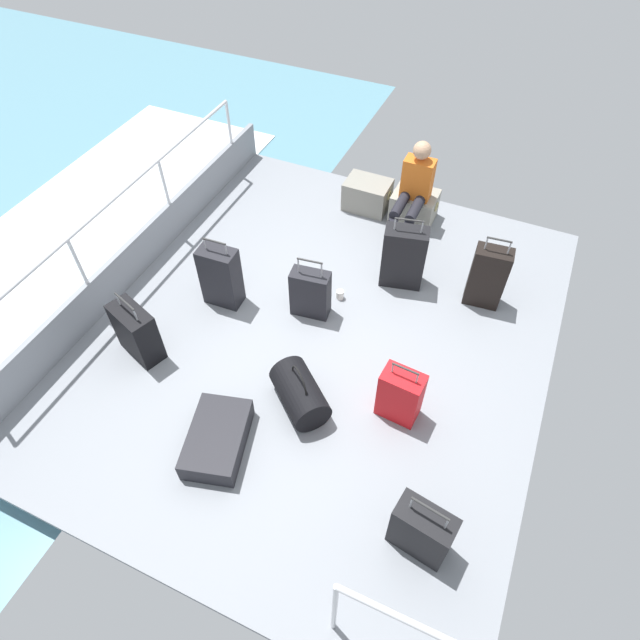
{
  "coord_description": "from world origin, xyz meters",
  "views": [
    {
      "loc": [
        1.41,
        -3.15,
        4.16
      ],
      "look_at": [
        0.02,
        -0.05,
        0.25
      ],
      "focal_mm": 30.2,
      "sensor_mm": 36.0,
      "label": 1
    }
  ],
  "objects": [
    {
      "name": "suitcase_4",
      "position": [
        1.37,
        1.09,
        0.35
      ],
      "size": [
        0.38,
        0.24,
        0.85
      ],
      "color": "black",
      "rests_on": "ground_plane"
    },
    {
      "name": "cargo_crate_0",
      "position": [
        -0.3,
        2.1,
        0.18
      ],
      "size": [
        0.57,
        0.39,
        0.37
      ],
      "color": "gray",
      "rests_on": "ground_plane"
    },
    {
      "name": "suitcase_3",
      "position": [
        -0.28,
        -1.49,
        0.1
      ],
      "size": [
        0.62,
        0.81,
        0.21
      ],
      "color": "black",
      "rests_on": "ground_plane"
    },
    {
      "name": "railing_port",
      "position": [
        -2.17,
        0.0,
        0.78
      ],
      "size": [
        0.04,
        4.2,
        1.02
      ],
      "color": "silver",
      "rests_on": "ground_plane"
    },
    {
      "name": "paper_cup",
      "position": [
        -0.0,
        0.52,
        0.05
      ],
      "size": [
        0.08,
        0.08,
        0.1
      ],
      "primitive_type": "cylinder",
      "color": "white",
      "rests_on": "ground_plane"
    },
    {
      "name": "gunwale_port",
      "position": [
        -2.17,
        0.0,
        0.23
      ],
      "size": [
        0.06,
        5.2,
        0.45
      ],
      "primitive_type": "cube",
      "color": "gray",
      "rests_on": "ground_plane"
    },
    {
      "name": "stair_rail_starboard",
      "position": [
        1.6,
        -2.35,
        0.65
      ],
      "size": [
        0.94,
        0.04,
        0.97
      ],
      "color": "silver",
      "rests_on": "ground_plane"
    },
    {
      "name": "ground_plane",
      "position": [
        0.0,
        0.0,
        -0.03
      ],
      "size": [
        4.4,
        5.2,
        0.06
      ],
      "primitive_type": "cube",
      "color": "gray"
    },
    {
      "name": "cargo_crate_1",
      "position": [
        0.29,
        2.12,
        0.18
      ],
      "size": [
        0.55,
        0.42,
        0.36
      ],
      "color": "gray",
      "rests_on": "ground_plane"
    },
    {
      "name": "suitcase_5",
      "position": [
        -0.2,
        0.22,
        0.27
      ],
      "size": [
        0.41,
        0.24,
        0.72
      ],
      "color": "black",
      "rests_on": "ground_plane"
    },
    {
      "name": "passenger_seated",
      "position": [
        0.29,
        1.94,
        0.55
      ],
      "size": [
        0.34,
        0.66,
        1.06
      ],
      "color": "orange",
      "rests_on": "ground_plane"
    },
    {
      "name": "suitcase_7",
      "position": [
        -1.47,
        -0.91,
        0.29
      ],
      "size": [
        0.51,
        0.37,
        0.72
      ],
      "color": "black",
      "rests_on": "ground_plane"
    },
    {
      "name": "suitcase_1",
      "position": [
        1.51,
        -1.58,
        0.26
      ],
      "size": [
        0.46,
        0.29,
        0.66
      ],
      "color": "black",
      "rests_on": "ground_plane"
    },
    {
      "name": "duffel_bag",
      "position": [
        0.18,
        -0.84,
        0.18
      ],
      "size": [
        0.67,
        0.64,
        0.5
      ],
      "color": "black",
      "rests_on": "ground_plane"
    },
    {
      "name": "suitcase_0",
      "position": [
        1.0,
        -0.56,
        0.27
      ],
      "size": [
        0.38,
        0.25,
        0.66
      ],
      "color": "red",
      "rests_on": "ground_plane"
    },
    {
      "name": "suitcase_6",
      "position": [
        0.5,
        1.02,
        0.36
      ],
      "size": [
        0.49,
        0.33,
        0.85
      ],
      "color": "black",
      "rests_on": "ground_plane"
    },
    {
      "name": "sea_wake",
      "position": [
        -3.6,
        0.0,
        -0.34
      ],
      "size": [
        12.0,
        12.0,
        0.01
      ],
      "color": "#598C9E",
      "rests_on": "ground_plane"
    },
    {
      "name": "suitcase_2",
      "position": [
        -1.1,
        0.0,
        0.34
      ],
      "size": [
        0.39,
        0.24,
        0.82
      ],
      "color": "black",
      "rests_on": "ground_plane"
    }
  ]
}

